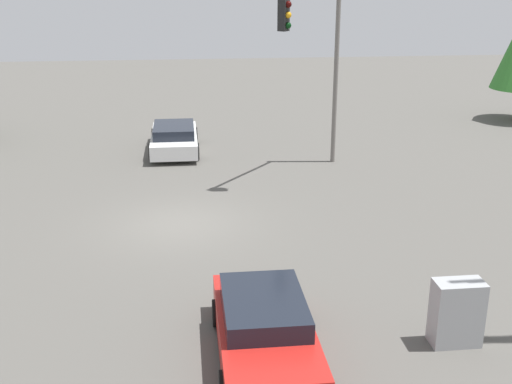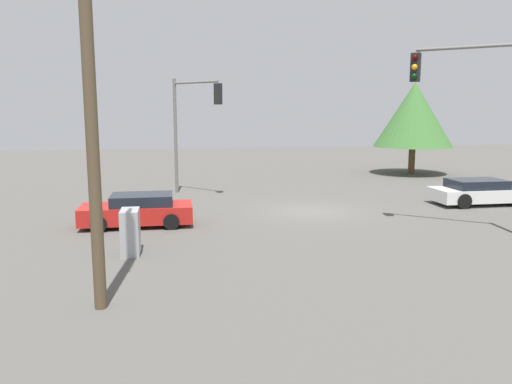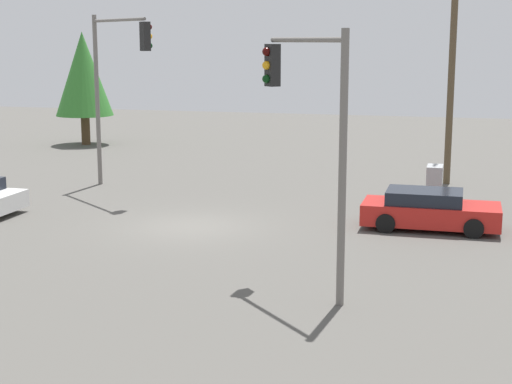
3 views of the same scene
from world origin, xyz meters
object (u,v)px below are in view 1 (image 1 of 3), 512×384
traffic_signal_main (318,48)px  electrical_cabinet (457,313)px  sedan_white (174,138)px  sedan_red (265,329)px

traffic_signal_main → electrical_cabinet: traffic_signal_main is taller
sedan_white → sedan_red: size_ratio=1.08×
traffic_signal_main → electrical_cabinet: 13.11m
sedan_red → electrical_cabinet: bearing=-179.7°
sedan_white → sedan_red: bearing=-83.1°
sedan_red → traffic_signal_main: bearing=-105.9°
traffic_signal_main → electrical_cabinet: (0.49, -12.46, -4.06)m
sedan_white → traffic_signal_main: 7.77m
sedan_red → traffic_signal_main: traffic_signal_main is taller
sedan_white → traffic_signal_main: bearing=-33.2°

